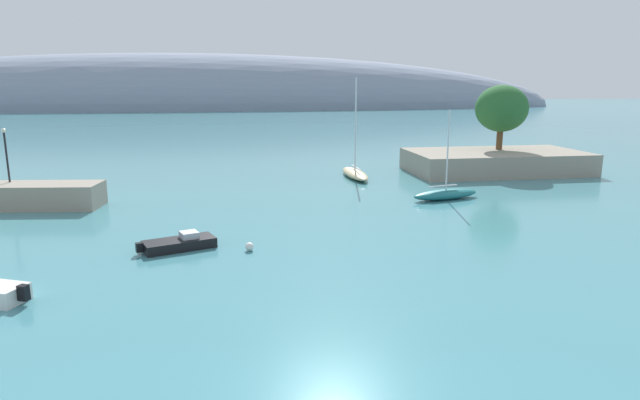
{
  "coord_description": "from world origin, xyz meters",
  "views": [
    {
      "loc": [
        -3.25,
        -16.9,
        10.21
      ],
      "look_at": [
        3.0,
        21.3,
        1.83
      ],
      "focal_mm": 30.62,
      "sensor_mm": 36.0,
      "label": 1
    }
  ],
  "objects_px": {
    "sailboat_sand_near_shore": "(355,173)",
    "tree_clump_shore": "(502,109)",
    "sailboat_teal_mid_mooring": "(446,194)",
    "mooring_buoy_white": "(250,247)",
    "harbor_lamp_post": "(6,149)",
    "motorboat_black_alongside_breakwater": "(180,243)"
  },
  "relations": [
    {
      "from": "sailboat_teal_mid_mooring",
      "to": "mooring_buoy_white",
      "type": "bearing_deg",
      "value": -158.26
    },
    {
      "from": "sailboat_teal_mid_mooring",
      "to": "mooring_buoy_white",
      "type": "relative_size",
      "value": 14.83
    },
    {
      "from": "tree_clump_shore",
      "to": "sailboat_sand_near_shore",
      "type": "height_order",
      "value": "sailboat_sand_near_shore"
    },
    {
      "from": "motorboat_black_alongside_breakwater",
      "to": "mooring_buoy_white",
      "type": "distance_m",
      "value": 4.45
    },
    {
      "from": "motorboat_black_alongside_breakwater",
      "to": "sailboat_sand_near_shore",
      "type": "bearing_deg",
      "value": 34.36
    },
    {
      "from": "motorboat_black_alongside_breakwater",
      "to": "sailboat_teal_mid_mooring",
      "type": "bearing_deg",
      "value": 6.54
    },
    {
      "from": "sailboat_teal_mid_mooring",
      "to": "harbor_lamp_post",
      "type": "xyz_separation_m",
      "value": [
        -37.07,
        3.45,
        4.29
      ]
    },
    {
      "from": "tree_clump_shore",
      "to": "sailboat_sand_near_shore",
      "type": "bearing_deg",
      "value": -172.34
    },
    {
      "from": "sailboat_sand_near_shore",
      "to": "motorboat_black_alongside_breakwater",
      "type": "bearing_deg",
      "value": 143.62
    },
    {
      "from": "motorboat_black_alongside_breakwater",
      "to": "mooring_buoy_white",
      "type": "bearing_deg",
      "value": -35.35
    },
    {
      "from": "motorboat_black_alongside_breakwater",
      "to": "mooring_buoy_white",
      "type": "height_order",
      "value": "motorboat_black_alongside_breakwater"
    },
    {
      "from": "sailboat_sand_near_shore",
      "to": "tree_clump_shore",
      "type": "bearing_deg",
      "value": -83.68
    },
    {
      "from": "sailboat_teal_mid_mooring",
      "to": "sailboat_sand_near_shore",
      "type": "bearing_deg",
      "value": 100.2
    },
    {
      "from": "sailboat_sand_near_shore",
      "to": "sailboat_teal_mid_mooring",
      "type": "xyz_separation_m",
      "value": [
        5.41,
        -12.45,
        -0.01
      ]
    },
    {
      "from": "sailboat_sand_near_shore",
      "to": "motorboat_black_alongside_breakwater",
      "type": "distance_m",
      "value": 29.03
    },
    {
      "from": "tree_clump_shore",
      "to": "motorboat_black_alongside_breakwater",
      "type": "bearing_deg",
      "value": -142.88
    },
    {
      "from": "motorboat_black_alongside_breakwater",
      "to": "mooring_buoy_white",
      "type": "relative_size",
      "value": 9.15
    },
    {
      "from": "sailboat_sand_near_shore",
      "to": "motorboat_black_alongside_breakwater",
      "type": "height_order",
      "value": "sailboat_sand_near_shore"
    },
    {
      "from": "mooring_buoy_white",
      "to": "sailboat_teal_mid_mooring",
      "type": "bearing_deg",
      "value": 35.01
    },
    {
      "from": "sailboat_teal_mid_mooring",
      "to": "harbor_lamp_post",
      "type": "relative_size",
      "value": 1.76
    },
    {
      "from": "harbor_lamp_post",
      "to": "mooring_buoy_white",
      "type": "bearing_deg",
      "value": -39.49
    },
    {
      "from": "motorboat_black_alongside_breakwater",
      "to": "harbor_lamp_post",
      "type": "height_order",
      "value": "harbor_lamp_post"
    }
  ]
}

